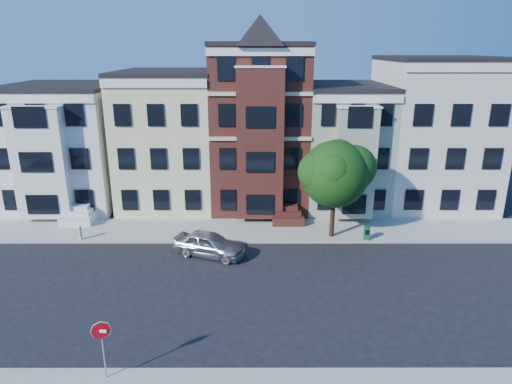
{
  "coord_description": "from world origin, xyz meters",
  "views": [
    {
      "loc": [
        -0.31,
        -20.68,
        11.97
      ],
      "look_at": [
        -0.28,
        3.64,
        4.2
      ],
      "focal_mm": 32.0,
      "sensor_mm": 36.0,
      "label": 1
    }
  ],
  "objects_px": {
    "parked_car": "(209,244)",
    "newspaper_box": "(367,233)",
    "fire_hydrant": "(80,234)",
    "street_tree": "(334,179)",
    "stop_sign": "(103,346)"
  },
  "relations": [
    {
      "from": "parked_car",
      "to": "newspaper_box",
      "type": "distance_m",
      "value": 10.09
    },
    {
      "from": "street_tree",
      "to": "parked_car",
      "type": "relative_size",
      "value": 1.79
    },
    {
      "from": "street_tree",
      "to": "newspaper_box",
      "type": "bearing_deg",
      "value": -14.53
    },
    {
      "from": "street_tree",
      "to": "fire_hydrant",
      "type": "bearing_deg",
      "value": -178.02
    },
    {
      "from": "parked_car",
      "to": "newspaper_box",
      "type": "xyz_separation_m",
      "value": [
        9.88,
        2.04,
        -0.15
      ]
    },
    {
      "from": "street_tree",
      "to": "stop_sign",
      "type": "height_order",
      "value": "street_tree"
    },
    {
      "from": "street_tree",
      "to": "parked_car",
      "type": "distance_m",
      "value": 8.79
    },
    {
      "from": "parked_car",
      "to": "newspaper_box",
      "type": "bearing_deg",
      "value": -57.65
    },
    {
      "from": "newspaper_box",
      "to": "fire_hydrant",
      "type": "height_order",
      "value": "newspaper_box"
    },
    {
      "from": "fire_hydrant",
      "to": "stop_sign",
      "type": "relative_size",
      "value": 0.28
    },
    {
      "from": "parked_car",
      "to": "newspaper_box",
      "type": "height_order",
      "value": "parked_car"
    },
    {
      "from": "fire_hydrant",
      "to": "stop_sign",
      "type": "distance_m",
      "value": 14.04
    },
    {
      "from": "fire_hydrant",
      "to": "parked_car",
      "type": "bearing_deg",
      "value": -13.52
    },
    {
      "from": "fire_hydrant",
      "to": "street_tree",
      "type": "bearing_deg",
      "value": 1.98
    },
    {
      "from": "newspaper_box",
      "to": "street_tree",
      "type": "bearing_deg",
      "value": -179.71
    }
  ]
}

